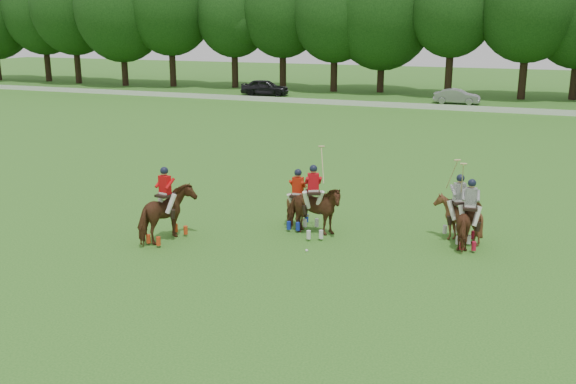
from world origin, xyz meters
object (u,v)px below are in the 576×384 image
(polo_red_c, at_px, (298,208))
(polo_stripe_b, at_px, (458,217))
(polo_ball, at_px, (307,250))
(polo_red_b, at_px, (313,210))
(car_left, at_px, (265,87))
(car_mid, at_px, (457,96))
(polo_stripe_a, at_px, (469,223))
(polo_red_a, at_px, (166,214))

(polo_red_c, xyz_separation_m, polo_stripe_b, (5.33, 0.61, 0.06))
(polo_stripe_b, height_order, polo_ball, polo_stripe_b)
(polo_ball, bearing_deg, polo_red_b, 102.66)
(car_left, bearing_deg, polo_red_b, -163.63)
(car_mid, relative_size, polo_stripe_a, 1.43)
(polo_red_c, bearing_deg, polo_stripe_b, 6.58)
(polo_red_c, bearing_deg, polo_ball, -63.05)
(car_mid, bearing_deg, polo_red_c, 178.55)
(car_left, bearing_deg, polo_red_a, -170.07)
(car_left, height_order, polo_stripe_a, polo_stripe_a)
(car_left, xyz_separation_m, polo_stripe_b, (22.79, -37.19, 0.01))
(car_mid, bearing_deg, car_left, 89.74)
(polo_red_a, xyz_separation_m, polo_stripe_b, (8.84, 3.44, -0.12))
(car_mid, relative_size, polo_red_a, 1.59)
(polo_red_a, bearing_deg, polo_red_c, 38.85)
(car_left, bearing_deg, polo_stripe_a, -157.39)
(car_mid, height_order, polo_red_b, polo_red_b)
(polo_red_a, xyz_separation_m, polo_ball, (4.61, 0.66, -0.87))
(polo_red_b, distance_m, polo_stripe_b, 4.73)
(car_left, relative_size, polo_stripe_a, 1.68)
(polo_red_b, bearing_deg, polo_stripe_a, 7.80)
(polo_red_b, bearing_deg, polo_ball, -77.34)
(polo_red_b, bearing_deg, polo_stripe_b, 13.93)
(car_left, relative_size, polo_red_c, 2.21)
(polo_red_a, distance_m, polo_red_b, 4.83)
(car_mid, xyz_separation_m, polo_red_a, (-4.30, -40.63, 0.27))
(car_left, bearing_deg, polo_red_c, -164.23)
(polo_stripe_b, distance_m, polo_ball, 5.11)
(car_left, xyz_separation_m, polo_red_a, (13.95, -40.63, 0.13))
(car_mid, bearing_deg, polo_stripe_b, -173.30)
(polo_ball, bearing_deg, polo_red_a, -171.84)
(car_mid, distance_m, polo_red_a, 40.86)
(polo_red_b, xyz_separation_m, polo_red_c, (-0.73, 0.53, -0.14))
(polo_stripe_a, bearing_deg, car_left, 121.64)
(car_left, distance_m, polo_ball, 44.08)
(polo_red_b, distance_m, polo_red_c, 0.91)
(polo_ball, bearing_deg, polo_red_c, 116.95)
(car_left, xyz_separation_m, polo_ball, (18.56, -39.97, -0.74))
(car_left, bearing_deg, car_mid, -99.02)
(car_mid, height_order, polo_red_c, polo_red_c)
(car_left, relative_size, polo_red_b, 1.57)
(car_mid, distance_m, polo_red_b, 38.33)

